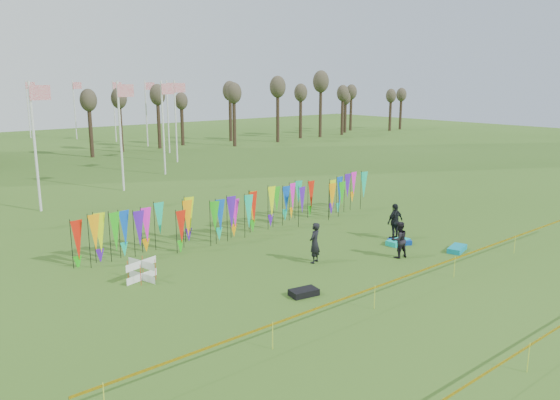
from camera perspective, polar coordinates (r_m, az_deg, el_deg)
ground at (r=23.25m, az=8.92°, el=-8.01°), size 160.00×160.00×0.00m
banner_row at (r=29.08m, az=-3.31°, el=-0.88°), size 18.64×0.64×2.25m
caution_tape_near at (r=21.45m, az=13.30°, el=-7.76°), size 26.00×0.02×0.90m
tree_line at (r=75.82m, az=0.02°, el=11.03°), size 53.92×1.92×7.84m
box_kite at (r=23.19m, az=-14.26°, el=-7.14°), size 0.80×0.80×0.89m
person_left at (r=24.54m, az=3.64°, el=-4.49°), size 0.81×0.71×1.85m
person_mid at (r=25.80m, az=12.33°, el=-4.08°), size 0.93×0.70×1.71m
person_right at (r=28.68m, az=11.93°, el=-2.21°), size 1.11×0.64×1.88m
kite_bag_turquoise at (r=28.01m, az=12.24°, el=-4.31°), size 1.25×0.63×0.25m
kite_bag_blue at (r=28.09m, az=12.40°, el=-4.29°), size 1.23×1.11×0.23m
kite_bag_black at (r=21.16m, az=2.50°, el=-9.61°), size 1.17×0.81×0.25m
kite_bag_teal at (r=27.67m, az=18.02°, el=-4.87°), size 1.39×0.93×0.24m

